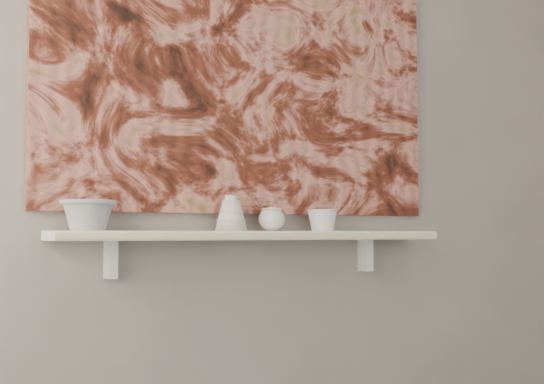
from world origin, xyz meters
TOP-DOWN VIEW (x-y plane):
  - wall_back at (0.00, 1.60)m, footprint 3.60×0.00m
  - shelf at (0.00, 1.51)m, footprint 1.40×0.18m
  - shelf_stripe at (0.00, 1.41)m, footprint 1.40×0.01m
  - bracket_left at (-0.49, 1.57)m, footprint 0.03×0.06m
  - bracket_right at (0.49, 1.57)m, footprint 0.03×0.06m
  - painting at (0.00, 1.59)m, footprint 1.50×0.02m
  - house_motif at (0.45, 1.57)m, footprint 0.09×0.00m
  - bowl_grey at (-0.58, 1.51)m, footprint 0.18×0.18m
  - cup_cream at (0.05, 1.51)m, footprint 0.11×0.11m
  - bell_vessel at (-0.10, 1.51)m, footprint 0.14×0.14m
  - bowl_white at (0.26, 1.51)m, footprint 0.13×0.13m

SIDE VIEW (x-z plane):
  - bracket_left at x=-0.49m, z-range 0.78..0.90m
  - bracket_right at x=0.49m, z-range 0.78..0.90m
  - shelf at x=0.00m, z-range 0.90..0.93m
  - shelf_stripe at x=0.00m, z-range 0.91..0.92m
  - bowl_white at x=0.26m, z-range 0.93..1.01m
  - cup_cream at x=0.05m, z-range 0.93..1.01m
  - bowl_grey at x=-0.58m, z-range 0.93..1.03m
  - bell_vessel at x=-0.10m, z-range 0.93..1.05m
  - house_motif at x=0.45m, z-range 1.19..1.27m
  - wall_back at x=0.00m, z-range -0.45..3.15m
  - painting at x=0.00m, z-range 0.99..2.09m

